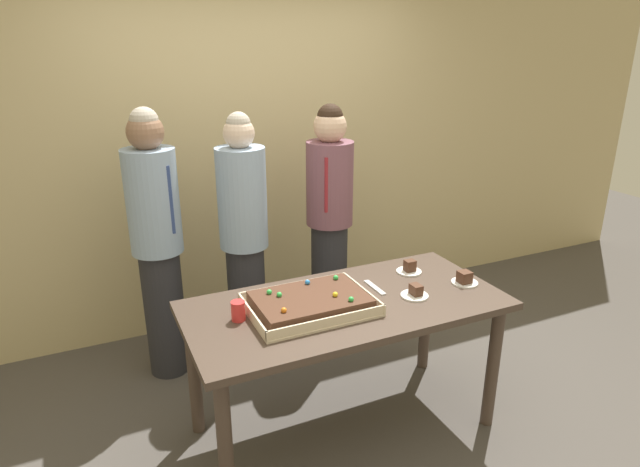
{
  "coord_description": "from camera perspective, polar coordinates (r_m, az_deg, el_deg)",
  "views": [
    {
      "loc": [
        -1.2,
        -2.26,
        2.1
      ],
      "look_at": [
        -0.08,
        0.15,
        1.15
      ],
      "focal_mm": 30.26,
      "sensor_mm": 36.0,
      "label": 1
    }
  ],
  "objects": [
    {
      "name": "person_green_shirt_behind",
      "position": [
        3.49,
        -16.84,
        -0.8
      ],
      "size": [
        0.32,
        0.32,
        1.74
      ],
      "rotation": [
        0.0,
        0.0,
        -1.03
      ],
      "color": "#28282D",
      "rests_on": "ground_plane"
    },
    {
      "name": "ground_plane",
      "position": [
        3.31,
        2.54,
        -19.63
      ],
      "size": [
        12.0,
        12.0,
        0.0
      ],
      "primitive_type": "plane",
      "color": "#4C4742"
    },
    {
      "name": "person_serving_front",
      "position": [
        3.73,
        1.01,
        1.13
      ],
      "size": [
        0.32,
        0.32,
        1.72
      ],
      "rotation": [
        0.0,
        0.0,
        -2.11
      ],
      "color": "#28282D",
      "rests_on": "ground_plane"
    },
    {
      "name": "sheet_cake",
      "position": [
        2.78,
        -1.08,
        -7.34
      ],
      "size": [
        0.63,
        0.45,
        0.1
      ],
      "color": "beige",
      "rests_on": "party_table"
    },
    {
      "name": "plated_slice_near_right",
      "position": [
        3.26,
        9.43,
        -3.69
      ],
      "size": [
        0.15,
        0.15,
        0.08
      ],
      "color": "white",
      "rests_on": "party_table"
    },
    {
      "name": "drink_cup_nearest",
      "position": [
        2.71,
        -8.64,
        -8.09
      ],
      "size": [
        0.07,
        0.07,
        0.1
      ],
      "primitive_type": "cylinder",
      "color": "red",
      "rests_on": "party_table"
    },
    {
      "name": "cake_server_utensil",
      "position": [
        3.04,
        5.81,
        -5.7
      ],
      "size": [
        0.03,
        0.2,
        0.01
      ],
      "primitive_type": "cube",
      "color": "silver",
      "rests_on": "party_table"
    },
    {
      "name": "interior_back_panel",
      "position": [
        4.09,
        -7.63,
        11.15
      ],
      "size": [
        8.0,
        0.12,
        3.0
      ],
      "primitive_type": "cube",
      "color": "#CCB784",
      "rests_on": "ground_plane"
    },
    {
      "name": "plated_slice_near_left",
      "position": [
        2.97,
        10.03,
        -6.19
      ],
      "size": [
        0.15,
        0.15,
        0.07
      ],
      "color": "white",
      "rests_on": "party_table"
    },
    {
      "name": "party_table",
      "position": [
        2.92,
        2.74,
        -9.11
      ],
      "size": [
        1.69,
        0.8,
        0.8
      ],
      "color": "#47382D",
      "rests_on": "ground_plane"
    },
    {
      "name": "plated_slice_far_left",
      "position": [
        3.17,
        15.04,
        -4.71
      ],
      "size": [
        0.15,
        0.15,
        0.08
      ],
      "color": "white",
      "rests_on": "party_table"
    },
    {
      "name": "person_striped_tie_right",
      "position": [
        3.51,
        -8.02,
        -0.61
      ],
      "size": [
        0.31,
        0.31,
        1.7
      ],
      "rotation": [
        0.0,
        0.0,
        -1.49
      ],
      "color": "#28282D",
      "rests_on": "ground_plane"
    }
  ]
}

